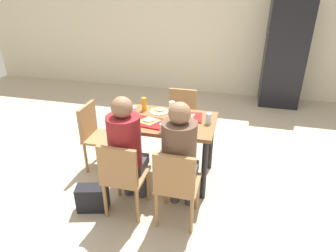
# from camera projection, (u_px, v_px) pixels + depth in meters

# --- Properties ---
(ground_plane) EXTENTS (10.00, 10.00, 0.02)m
(ground_plane) POSITION_uv_depth(u_px,v_px,m) (168.00, 176.00, 3.66)
(ground_plane) COLOR #B7A893
(back_wall) EXTENTS (10.00, 0.10, 2.80)m
(back_wall) POSITION_uv_depth(u_px,v_px,m) (208.00, 23.00, 5.81)
(back_wall) COLOR beige
(back_wall) RESTS_ON ground_plane
(main_table) EXTENTS (1.06, 0.72, 0.76)m
(main_table) POSITION_uv_depth(u_px,v_px,m) (168.00, 129.00, 3.37)
(main_table) COLOR brown
(main_table) RESTS_ON ground_plane
(chair_near_left) EXTENTS (0.40, 0.40, 0.84)m
(chair_near_left) POSITION_uv_depth(u_px,v_px,m) (123.00, 175.00, 2.85)
(chair_near_left) COLOR #9E7247
(chair_near_left) RESTS_ON ground_plane
(chair_near_right) EXTENTS (0.40, 0.40, 0.84)m
(chair_near_right) POSITION_uv_depth(u_px,v_px,m) (176.00, 183.00, 2.73)
(chair_near_right) COLOR #9E7247
(chair_near_right) RESTS_ON ground_plane
(chair_far_side) EXTENTS (0.40, 0.40, 0.84)m
(chair_far_side) POSITION_uv_depth(u_px,v_px,m) (181.00, 116.00, 4.08)
(chair_far_side) COLOR #9E7247
(chair_far_side) RESTS_ON ground_plane
(chair_left_end) EXTENTS (0.40, 0.40, 0.84)m
(chair_left_end) POSITION_uv_depth(u_px,v_px,m) (96.00, 132.00, 3.64)
(chair_left_end) COLOR #9E7247
(chair_left_end) RESTS_ON ground_plane
(person_in_red) EXTENTS (0.32, 0.42, 1.25)m
(person_in_red) POSITION_uv_depth(u_px,v_px,m) (126.00, 145.00, 2.86)
(person_in_red) COLOR #383842
(person_in_red) RESTS_ON ground_plane
(person_in_brown_jacket) EXTENTS (0.32, 0.42, 1.25)m
(person_in_brown_jacket) POSITION_uv_depth(u_px,v_px,m) (180.00, 152.00, 2.74)
(person_in_brown_jacket) COLOR #383842
(person_in_brown_jacket) RESTS_ON ground_plane
(tray_red_near) EXTENTS (0.39, 0.31, 0.02)m
(tray_red_near) POSITION_uv_depth(u_px,v_px,m) (149.00, 122.00, 3.24)
(tray_red_near) COLOR red
(tray_red_near) RESTS_ON main_table
(tray_red_far) EXTENTS (0.39, 0.30, 0.02)m
(tray_red_far) POSITION_uv_depth(u_px,v_px,m) (186.00, 117.00, 3.36)
(tray_red_far) COLOR red
(tray_red_far) RESTS_ON main_table
(paper_plate_center) EXTENTS (0.22, 0.22, 0.01)m
(paper_plate_center) POSITION_uv_depth(u_px,v_px,m) (159.00, 111.00, 3.52)
(paper_plate_center) COLOR white
(paper_plate_center) RESTS_ON main_table
(paper_plate_near_edge) EXTENTS (0.22, 0.22, 0.01)m
(paper_plate_near_edge) POSITION_uv_depth(u_px,v_px,m) (178.00, 129.00, 3.11)
(paper_plate_near_edge) COLOR white
(paper_plate_near_edge) RESTS_ON main_table
(pizza_slice_a) EXTENTS (0.24, 0.22, 0.02)m
(pizza_slice_a) POSITION_uv_depth(u_px,v_px,m) (149.00, 120.00, 3.26)
(pizza_slice_a) COLOR #DBAD60
(pizza_slice_a) RESTS_ON tray_red_near
(pizza_slice_b) EXTENTS (0.24, 0.26, 0.02)m
(pizza_slice_b) POSITION_uv_depth(u_px,v_px,m) (185.00, 117.00, 3.34)
(pizza_slice_b) COLOR #DBAD60
(pizza_slice_b) RESTS_ON tray_red_far
(pizza_slice_c) EXTENTS (0.21, 0.20, 0.02)m
(pizza_slice_c) POSITION_uv_depth(u_px,v_px,m) (159.00, 110.00, 3.54)
(pizza_slice_c) COLOR tan
(pizza_slice_c) RESTS_ON paper_plate_center
(plastic_cup_a) EXTENTS (0.07, 0.07, 0.10)m
(plastic_cup_a) POSITION_uv_depth(u_px,v_px,m) (172.00, 105.00, 3.56)
(plastic_cup_a) COLOR white
(plastic_cup_a) RESTS_ON main_table
(plastic_cup_b) EXTENTS (0.07, 0.07, 0.10)m
(plastic_cup_b) POSITION_uv_depth(u_px,v_px,m) (163.00, 128.00, 3.02)
(plastic_cup_b) COLOR white
(plastic_cup_b) RESTS_ON main_table
(plastic_cup_c) EXTENTS (0.07, 0.07, 0.10)m
(plastic_cup_c) POSITION_uv_depth(u_px,v_px,m) (134.00, 110.00, 3.43)
(plastic_cup_c) COLOR white
(plastic_cup_c) RESTS_ON main_table
(plastic_cup_d) EXTENTS (0.07, 0.07, 0.10)m
(plastic_cup_d) POSITION_uv_depth(u_px,v_px,m) (182.00, 109.00, 3.47)
(plastic_cup_d) COLOR white
(plastic_cup_d) RESTS_ON main_table
(soda_can) EXTENTS (0.07, 0.07, 0.12)m
(soda_can) POSITION_uv_depth(u_px,v_px,m) (209.00, 118.00, 3.20)
(soda_can) COLOR #B7BCC6
(soda_can) RESTS_ON main_table
(condiment_bottle) EXTENTS (0.06, 0.06, 0.16)m
(condiment_bottle) POSITION_uv_depth(u_px,v_px,m) (144.00, 104.00, 3.53)
(condiment_bottle) COLOR orange
(condiment_bottle) RESTS_ON main_table
(foil_bundle) EXTENTS (0.10, 0.10, 0.10)m
(foil_bundle) POSITION_uv_depth(u_px,v_px,m) (129.00, 113.00, 3.38)
(foil_bundle) COLOR silver
(foil_bundle) RESTS_ON main_table
(handbag) EXTENTS (0.35, 0.24, 0.28)m
(handbag) POSITION_uv_depth(u_px,v_px,m) (93.00, 198.00, 3.06)
(handbag) COLOR black
(handbag) RESTS_ON ground_plane
(drink_fridge) EXTENTS (0.70, 0.60, 1.90)m
(drink_fridge) POSITION_uv_depth(u_px,v_px,m) (284.00, 54.00, 5.38)
(drink_fridge) COLOR black
(drink_fridge) RESTS_ON ground_plane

